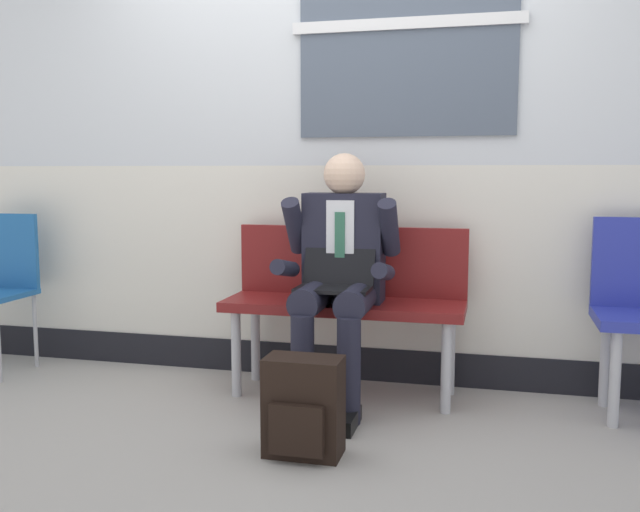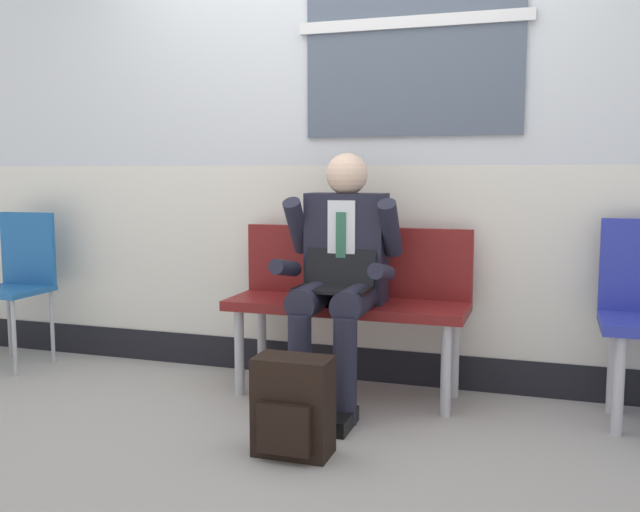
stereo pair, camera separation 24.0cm
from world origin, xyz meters
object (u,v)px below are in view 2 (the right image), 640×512
object	(u,v)px
folding_chair	(19,274)
bench_with_person	(350,293)
backpack	(293,408)
person_seated	(339,271)

from	to	relation	value
folding_chair	bench_with_person	bearing A→B (deg)	1.92
bench_with_person	backpack	distance (m)	0.93
person_seated	folding_chair	bearing A→B (deg)	176.49
backpack	folding_chair	size ratio (longest dim) A/B	0.45
bench_with_person	person_seated	xyz separation A→B (m)	(-0.00, -0.19, 0.14)
person_seated	backpack	world-z (taller)	person_seated
bench_with_person	backpack	bearing A→B (deg)	-89.64
bench_with_person	person_seated	bearing A→B (deg)	-90.00
backpack	folding_chair	bearing A→B (deg)	158.58
person_seated	folding_chair	size ratio (longest dim) A/B	1.37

